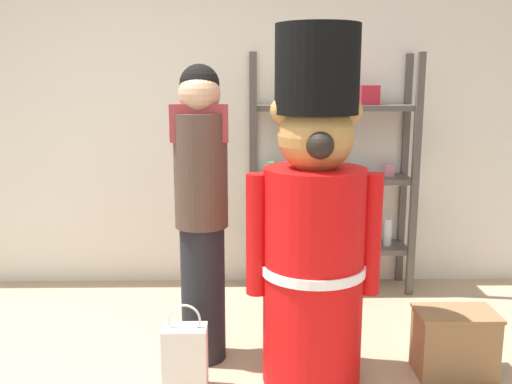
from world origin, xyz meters
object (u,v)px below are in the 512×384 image
person_shopper (202,205)px  shopping_bag (185,358)px  merchandise_shelf (331,176)px  display_crate (454,343)px  teddy_bear_guard (314,227)px

person_shopper → shopping_bag: 0.81m
merchandise_shelf → person_shopper: (-0.87, -1.11, 0.03)m
shopping_bag → display_crate: 1.45m
person_shopper → shopping_bag: person_shopper is taller
teddy_bear_guard → display_crate: (0.78, 0.04, -0.66)m
merchandise_shelf → teddy_bear_guard: size_ratio=0.96×
teddy_bear_guard → display_crate: 1.02m
merchandise_shelf → shopping_bag: bearing=-122.9°
person_shopper → display_crate: (1.37, -0.21, -0.72)m
person_shopper → teddy_bear_guard: bearing=-23.0°
merchandise_shelf → display_crate: size_ratio=4.14×
display_crate → person_shopper: bearing=171.4°
merchandise_shelf → person_shopper: merchandise_shelf is taller
shopping_bag → display_crate: shopping_bag is taller
merchandise_shelf → shopping_bag: (-0.95, -1.46, -0.69)m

